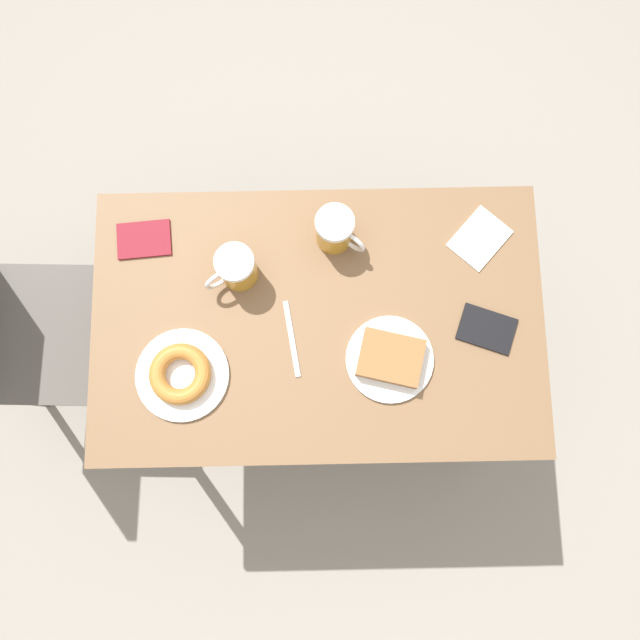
{
  "coord_description": "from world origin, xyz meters",
  "views": [
    {
      "loc": [
        -0.26,
        0.0,
        2.17
      ],
      "look_at": [
        0.0,
        0.0,
        0.78
      ],
      "focal_mm": 35.0,
      "sensor_mm": 36.0,
      "label": 1
    }
  ],
  "objects_px": {
    "passport_near_edge": "(489,329)",
    "beer_mug_center": "(337,230)",
    "chair": "(0,328)",
    "beer_mug_left": "(238,268)",
    "plate_with_cake": "(392,359)",
    "plate_with_donut": "(183,374)",
    "napkin_folded": "(482,238)",
    "fork": "(294,339)",
    "passport_far_edge": "(146,239)"
  },
  "relations": [
    {
      "from": "napkin_folded",
      "to": "fork",
      "type": "height_order",
      "value": "same"
    },
    {
      "from": "fork",
      "to": "passport_near_edge",
      "type": "relative_size",
      "value": 1.2
    },
    {
      "from": "beer_mug_left",
      "to": "passport_far_edge",
      "type": "relative_size",
      "value": 0.89
    },
    {
      "from": "chair",
      "to": "plate_with_cake",
      "type": "height_order",
      "value": "chair"
    },
    {
      "from": "beer_mug_center",
      "to": "passport_near_edge",
      "type": "height_order",
      "value": "beer_mug_center"
    },
    {
      "from": "napkin_folded",
      "to": "passport_near_edge",
      "type": "relative_size",
      "value": 1.11
    },
    {
      "from": "plate_with_donut",
      "to": "beer_mug_center",
      "type": "xyz_separation_m",
      "value": [
        0.32,
        -0.35,
        0.04
      ]
    },
    {
      "from": "plate_with_cake",
      "to": "beer_mug_center",
      "type": "xyz_separation_m",
      "value": [
        0.29,
        0.12,
        0.04
      ]
    },
    {
      "from": "napkin_folded",
      "to": "plate_with_donut",
      "type": "bearing_deg",
      "value": 114.03
    },
    {
      "from": "plate_with_cake",
      "to": "napkin_folded",
      "type": "height_order",
      "value": "plate_with_cake"
    },
    {
      "from": "plate_with_donut",
      "to": "passport_near_edge",
      "type": "height_order",
      "value": "plate_with_donut"
    },
    {
      "from": "beer_mug_center",
      "to": "fork",
      "type": "distance_m",
      "value": 0.27
    },
    {
      "from": "plate_with_donut",
      "to": "napkin_folded",
      "type": "bearing_deg",
      "value": -65.97
    },
    {
      "from": "beer_mug_left",
      "to": "fork",
      "type": "xyz_separation_m",
      "value": [
        -0.16,
        -0.12,
        -0.05
      ]
    },
    {
      "from": "beer_mug_center",
      "to": "napkin_folded",
      "type": "distance_m",
      "value": 0.35
    },
    {
      "from": "plate_with_cake",
      "to": "passport_far_edge",
      "type": "height_order",
      "value": "plate_with_cake"
    },
    {
      "from": "beer_mug_center",
      "to": "passport_near_edge",
      "type": "distance_m",
      "value": 0.42
    },
    {
      "from": "napkin_folded",
      "to": "passport_far_edge",
      "type": "distance_m",
      "value": 0.79
    },
    {
      "from": "plate_with_cake",
      "to": "fork",
      "type": "relative_size",
      "value": 1.13
    },
    {
      "from": "plate_with_cake",
      "to": "napkin_folded",
      "type": "relative_size",
      "value": 1.22
    },
    {
      "from": "passport_near_edge",
      "to": "beer_mug_center",
      "type": "bearing_deg",
      "value": 56.65
    },
    {
      "from": "chair",
      "to": "beer_mug_left",
      "type": "relative_size",
      "value": 7.45
    },
    {
      "from": "beer_mug_center",
      "to": "napkin_folded",
      "type": "relative_size",
      "value": 0.7
    },
    {
      "from": "chair",
      "to": "beer_mug_center",
      "type": "height_order",
      "value": "chair"
    },
    {
      "from": "napkin_folded",
      "to": "beer_mug_left",
      "type": "bearing_deg",
      "value": 97.63
    },
    {
      "from": "chair",
      "to": "passport_far_edge",
      "type": "bearing_deg",
      "value": -67.88
    },
    {
      "from": "beer_mug_left",
      "to": "napkin_folded",
      "type": "distance_m",
      "value": 0.58
    },
    {
      "from": "plate_with_donut",
      "to": "passport_near_edge",
      "type": "distance_m",
      "value": 0.71
    },
    {
      "from": "napkin_folded",
      "to": "fork",
      "type": "xyz_separation_m",
      "value": [
        -0.23,
        0.45,
        -0.0
      ]
    },
    {
      "from": "plate_with_donut",
      "to": "passport_far_edge",
      "type": "relative_size",
      "value": 1.6
    },
    {
      "from": "plate_with_donut",
      "to": "napkin_folded",
      "type": "height_order",
      "value": "plate_with_donut"
    },
    {
      "from": "plate_with_donut",
      "to": "passport_far_edge",
      "type": "bearing_deg",
      "value": 16.87
    },
    {
      "from": "chair",
      "to": "passport_near_edge",
      "type": "height_order",
      "value": "chair"
    },
    {
      "from": "plate_with_donut",
      "to": "beer_mug_left",
      "type": "distance_m",
      "value": 0.27
    },
    {
      "from": "napkin_folded",
      "to": "passport_near_edge",
      "type": "bearing_deg",
      "value": -179.46
    },
    {
      "from": "passport_near_edge",
      "to": "plate_with_donut",
      "type": "bearing_deg",
      "value": 97.56
    },
    {
      "from": "chair",
      "to": "fork",
      "type": "distance_m",
      "value": 0.83
    },
    {
      "from": "plate_with_cake",
      "to": "beer_mug_center",
      "type": "bearing_deg",
      "value": 21.99
    },
    {
      "from": "beer_mug_center",
      "to": "napkin_folded",
      "type": "bearing_deg",
      "value": -91.55
    },
    {
      "from": "passport_far_edge",
      "to": "plate_with_cake",
      "type": "bearing_deg",
      "value": -117.46
    },
    {
      "from": "passport_near_edge",
      "to": "beer_mug_left",
      "type": "bearing_deg",
      "value": 76.1
    },
    {
      "from": "plate_with_cake",
      "to": "napkin_folded",
      "type": "xyz_separation_m",
      "value": [
        0.28,
        -0.22,
        -0.02
      ]
    },
    {
      "from": "beer_mug_left",
      "to": "beer_mug_center",
      "type": "height_order",
      "value": "same"
    },
    {
      "from": "passport_near_edge",
      "to": "plate_with_cake",
      "type": "bearing_deg",
      "value": 106.21
    },
    {
      "from": "passport_near_edge",
      "to": "passport_far_edge",
      "type": "xyz_separation_m",
      "value": [
        0.23,
        0.8,
        0.0
      ]
    },
    {
      "from": "chair",
      "to": "passport_far_edge",
      "type": "relative_size",
      "value": 6.62
    },
    {
      "from": "beer_mug_center",
      "to": "fork",
      "type": "bearing_deg",
      "value": 156.51
    },
    {
      "from": "napkin_folded",
      "to": "passport_near_edge",
      "type": "xyz_separation_m",
      "value": [
        -0.22,
        -0.0,
        0.0
      ]
    },
    {
      "from": "fork",
      "to": "beer_mug_left",
      "type": "bearing_deg",
      "value": 38.21
    },
    {
      "from": "plate_with_cake",
      "to": "plate_with_donut",
      "type": "height_order",
      "value": "same"
    }
  ]
}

